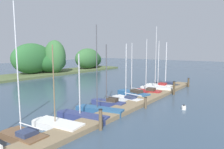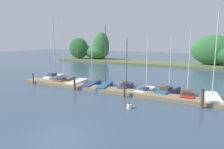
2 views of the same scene
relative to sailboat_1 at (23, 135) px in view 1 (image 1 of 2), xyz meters
name	(u,v)px [view 1 (image 1 of 2)]	position (x,y,z in m)	size (l,w,h in m)	color
dock_pier	(134,104)	(10.33, -1.54, -0.16)	(29.43, 1.80, 0.35)	#847051
far_shore	(18,63)	(13.82, 25.76, 2.36)	(60.74, 8.00, 7.55)	#56663D
sailboat_1	(23,135)	(0.00, 0.00, 0.00)	(1.52, 3.47, 8.04)	brown
sailboat_2	(56,124)	(2.40, -0.05, -0.07)	(1.89, 3.99, 5.68)	white
sailboat_3	(81,116)	(4.66, -0.17, -0.05)	(1.67, 4.51, 5.04)	navy
sailboat_4	(98,109)	(6.60, -0.24, -0.01)	(1.82, 4.35, 7.35)	#285684
sailboat_5	(108,102)	(8.92, 0.55, 0.05)	(1.21, 3.58, 5.83)	navy
sailboat_6	(127,98)	(11.48, 0.02, -0.05)	(1.55, 3.69, 5.93)	white
sailboat_7	(133,93)	(13.80, 0.72, 0.01)	(2.00, 4.42, 6.05)	#285684
sailboat_8	(147,91)	(15.80, -0.08, 0.02)	(1.60, 3.51, 6.56)	maroon
sailboat_9	(156,88)	(18.02, -0.21, 0.03)	(1.87, 4.08, 8.15)	white
sailboat_10	(159,85)	(20.48, 0.44, -0.02)	(1.47, 3.67, 6.49)	white
sailboat_11	(166,83)	(22.50, 0.16, 0.01)	(1.87, 4.11, 6.33)	#232833
mooring_piling_1	(101,120)	(3.95, -2.71, 0.39)	(0.28, 0.28, 1.45)	brown
mooring_piling_2	(146,103)	(10.20, -2.81, 0.20)	(0.26, 0.26, 1.06)	brown
mooring_piling_3	(174,88)	(17.34, -2.83, 0.47)	(0.31, 0.31, 1.61)	#4C3D28
mooring_piling_4	(188,82)	(23.45, -2.73, 0.31)	(0.29, 0.29, 1.28)	#4C3D28
channel_buoy_0	(184,108)	(11.96, -5.71, -0.15)	(0.39, 0.39, 0.48)	white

